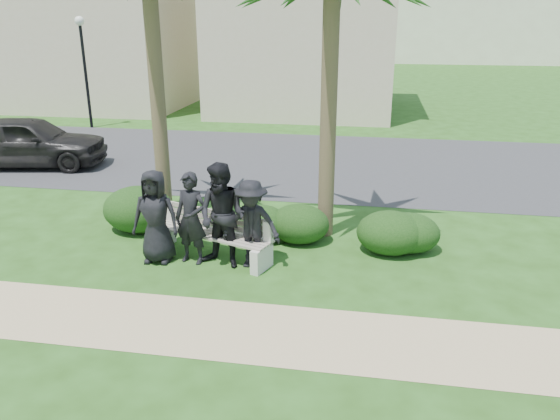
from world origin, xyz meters
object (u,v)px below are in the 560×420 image
Objects in this scene: man_c at (222,216)px; car_a at (28,142)px; street_lamp at (83,53)px; man_a at (156,217)px; man_d at (251,224)px; park_bench at (211,238)px; man_b at (191,218)px.

man_c is 9.50m from car_a.
street_lamp reaches higher than man_a.
man_d is (9.29, -11.68, -2.13)m from street_lamp.
man_b is at bearing -113.64° from park_bench.
man_a is at bearing -162.54° from man_c.
man_a reaches higher than park_bench.
man_d is at bearing 11.16° from man_b.
man_a is 0.39× the size of car_a.
street_lamp is at bearing 120.08° from man_a.
man_a reaches higher than man_d.
car_a is (-6.97, 5.68, -0.09)m from man_b.
man_b is at bearing -168.07° from man_c.
man_c is at bearing -25.36° from park_bench.
man_b is at bearing 2.85° from man_a.
man_b reaches higher than man_d.
man_c is at bearing -2.27° from man_a.
park_bench is at bearing -53.47° from street_lamp.
man_b is (-0.26, -0.28, 0.47)m from park_bench.
man_d is at bearing -51.49° from street_lamp.
man_b reaches higher than car_a.
car_a is at bearing -78.56° from street_lamp.
street_lamp is 14.40m from park_bench.
man_d is at bearing -0.86° from man_a.
man_c is 0.53m from man_d.
man_d is at bearing 0.46° from park_bench.
park_bench is (8.44, -11.39, -2.56)m from street_lamp.
street_lamp is 2.64× the size of man_d.
man_a reaches higher than man_b.
man_c is (0.60, -0.05, 0.10)m from man_b.
street_lamp is at bearing 145.61° from park_bench.
man_c is at bearing -137.16° from car_a.
park_bench is 1.08m from man_a.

